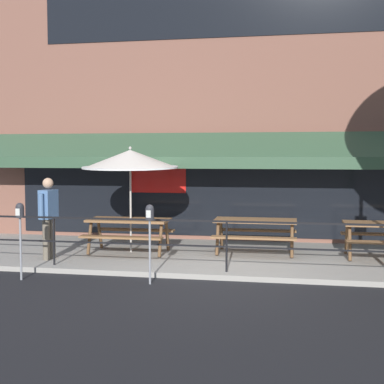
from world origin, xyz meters
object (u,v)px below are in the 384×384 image
at_px(pedestrian_walking, 49,214).
at_px(parking_meter_near, 20,218).
at_px(parking_meter_far, 150,220).
at_px(picnic_table_centre, 255,227).
at_px(patio_umbrella_left, 130,160).
at_px(picnic_table_left, 129,226).

relative_size(pedestrian_walking, parking_meter_near, 1.20).
xyz_separation_m(pedestrian_walking, parking_meter_far, (2.54, -1.32, 0.09)).
height_order(picnic_table_centre, patio_umbrella_left, patio_umbrella_left).
bearing_deg(parking_meter_far, patio_umbrella_left, 114.20).
bearing_deg(pedestrian_walking, parking_meter_near, -84.70).
bearing_deg(patio_umbrella_left, parking_meter_far, -65.80).
height_order(pedestrian_walking, parking_meter_far, pedestrian_walking).
bearing_deg(picnic_table_centre, parking_meter_near, -145.05).
height_order(pedestrian_walking, parking_meter_near, pedestrian_walking).
relative_size(picnic_table_left, picnic_table_centre, 1.00).
bearing_deg(parking_meter_far, picnic_table_left, 115.58).
bearing_deg(picnic_table_centre, picnic_table_left, -171.02).
relative_size(parking_meter_near, parking_meter_far, 1.00).
xyz_separation_m(picnic_table_left, patio_umbrella_left, (-0.00, 0.15, 1.47)).
distance_m(picnic_table_centre, parking_meter_far, 3.24).
xyz_separation_m(picnic_table_centre, pedestrian_walking, (-4.22, -1.41, 0.35)).
distance_m(picnic_table_left, parking_meter_far, 2.58).
xyz_separation_m(picnic_table_left, parking_meter_far, (1.10, -2.29, 0.44)).
distance_m(patio_umbrella_left, parking_meter_near, 3.06).
height_order(parking_meter_near, parking_meter_far, same).
relative_size(picnic_table_left, pedestrian_walking, 1.05).
relative_size(picnic_table_centre, parking_meter_far, 1.27).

